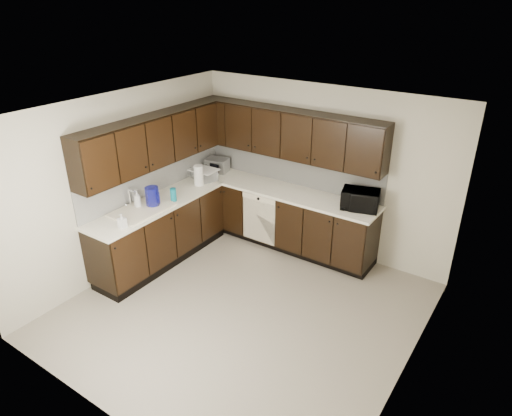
{
  "coord_description": "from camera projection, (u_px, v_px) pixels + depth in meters",
  "views": [
    {
      "loc": [
        2.75,
        -3.74,
        3.64
      ],
      "look_at": [
        -0.21,
        0.6,
        1.13
      ],
      "focal_mm": 32.0,
      "sensor_mm": 36.0,
      "label": 1
    }
  ],
  "objects": [
    {
      "name": "floor",
      "position": [
        243.0,
        310.0,
        5.76
      ],
      "size": [
        4.0,
        4.0,
        0.0
      ],
      "primitive_type": "plane",
      "color": "gray",
      "rests_on": "ground"
    },
    {
      "name": "ceiling",
      "position": [
        240.0,
        114.0,
        4.68
      ],
      "size": [
        4.0,
        4.0,
        0.0
      ],
      "primitive_type": "plane",
      "rotation": [
        3.14,
        0.0,
        0.0
      ],
      "color": "white",
      "rests_on": "wall_back"
    },
    {
      "name": "wall_back",
      "position": [
        321.0,
        170.0,
        6.71
      ],
      "size": [
        4.0,
        0.02,
        2.5
      ],
      "primitive_type": "cube",
      "color": "beige",
      "rests_on": "floor"
    },
    {
      "name": "wall_left",
      "position": [
        123.0,
        184.0,
        6.23
      ],
      "size": [
        0.02,
        4.0,
        2.5
      ],
      "primitive_type": "cube",
      "color": "beige",
      "rests_on": "floor"
    },
    {
      "name": "wall_right",
      "position": [
        417.0,
        278.0,
        4.2
      ],
      "size": [
        0.02,
        4.0,
        2.5
      ],
      "primitive_type": "cube",
      "color": "beige",
      "rests_on": "floor"
    },
    {
      "name": "wall_front",
      "position": [
        98.0,
        314.0,
        3.73
      ],
      "size": [
        4.0,
        0.02,
        2.5
      ],
      "primitive_type": "cube",
      "color": "beige",
      "rests_on": "floor"
    },
    {
      "name": "lower_cabinets",
      "position": [
        231.0,
        226.0,
        6.92
      ],
      "size": [
        3.0,
        2.8,
        0.9
      ],
      "color": "black",
      "rests_on": "floor"
    },
    {
      "name": "countertop",
      "position": [
        230.0,
        195.0,
        6.7
      ],
      "size": [
        3.03,
        2.83,
        0.04
      ],
      "color": "white",
      "rests_on": "lower_cabinets"
    },
    {
      "name": "backsplash",
      "position": [
        227.0,
        172.0,
        6.85
      ],
      "size": [
        3.0,
        2.8,
        0.48
      ],
      "color": "beige",
      "rests_on": "countertop"
    },
    {
      "name": "upper_cabinets",
      "position": [
        228.0,
        137.0,
        6.45
      ],
      "size": [
        3.0,
        2.8,
        0.7
      ],
      "color": "black",
      "rests_on": "wall_back"
    },
    {
      "name": "dishwasher",
      "position": [
        259.0,
        216.0,
        6.93
      ],
      "size": [
        0.58,
        0.04,
        0.78
      ],
      "color": "beige",
      "rests_on": "lower_cabinets"
    },
    {
      "name": "sink",
      "position": [
        142.0,
        214.0,
        6.22
      ],
      "size": [
        0.54,
        0.82,
        0.42
      ],
      "color": "beige",
      "rests_on": "countertop"
    },
    {
      "name": "microwave",
      "position": [
        360.0,
        199.0,
        6.19
      ],
      "size": [
        0.57,
        0.45,
        0.27
      ],
      "primitive_type": "imported",
      "rotation": [
        0.0,
        0.0,
        0.27
      ],
      "color": "black",
      "rests_on": "countertop"
    },
    {
      "name": "soap_bottle_a",
      "position": [
        122.0,
        221.0,
        5.7
      ],
      "size": [
        0.09,
        0.1,
        0.19
      ],
      "primitive_type": "imported",
      "rotation": [
        0.0,
        0.0,
        -0.08
      ],
      "color": "gray",
      "rests_on": "countertop"
    },
    {
      "name": "soap_bottle_b",
      "position": [
        137.0,
        199.0,
        6.23
      ],
      "size": [
        0.11,
        0.11,
        0.25
      ],
      "primitive_type": "imported",
      "rotation": [
        0.0,
        0.0,
        0.17
      ],
      "color": "gray",
      "rests_on": "countertop"
    },
    {
      "name": "toaster_oven",
      "position": [
        217.0,
        165.0,
        7.48
      ],
      "size": [
        0.4,
        0.33,
        0.22
      ],
      "primitive_type": "cube",
      "rotation": [
        0.0,
        0.0,
        0.22
      ],
      "color": "#B2B2B4",
      "rests_on": "countertop"
    },
    {
      "name": "storage_bin",
      "position": [
        204.0,
        174.0,
        7.19
      ],
      "size": [
        0.49,
        0.43,
        0.16
      ],
      "primitive_type": "cube",
      "rotation": [
        0.0,
        0.0,
        -0.41
      ],
      "color": "silver",
      "rests_on": "countertop"
    },
    {
      "name": "blue_pitcher",
      "position": [
        152.0,
        197.0,
        6.26
      ],
      "size": [
        0.2,
        0.2,
        0.28
      ],
      "primitive_type": "cylinder",
      "rotation": [
        0.0,
        0.0,
        -0.09
      ],
      "color": "navy",
      "rests_on": "countertop"
    },
    {
      "name": "teal_tumbler",
      "position": [
        173.0,
        195.0,
        6.44
      ],
      "size": [
        0.1,
        0.1,
        0.19
      ],
      "primitive_type": "cylinder",
      "rotation": [
        0.0,
        0.0,
        0.18
      ],
      "color": "#0C7187",
      "rests_on": "countertop"
    },
    {
      "name": "paper_towel_roll",
      "position": [
        199.0,
        175.0,
        6.94
      ],
      "size": [
        0.19,
        0.19,
        0.31
      ],
      "primitive_type": "cylinder",
      "rotation": [
        0.0,
        0.0,
        0.41
      ],
      "color": "silver",
      "rests_on": "countertop"
    }
  ]
}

